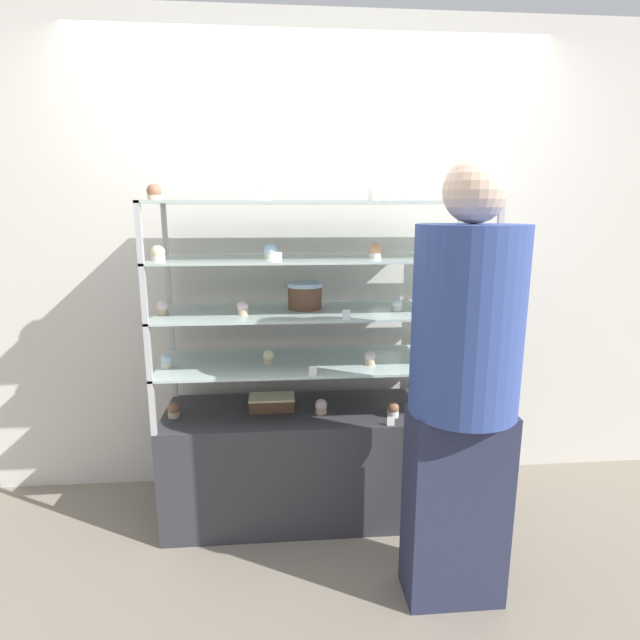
# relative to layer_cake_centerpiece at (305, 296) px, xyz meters

# --- Properties ---
(ground_plane) EXTENTS (20.00, 20.00, 0.00)m
(ground_plane) POSITION_rel_layer_cake_centerpiece_xyz_m (0.07, -0.03, -1.17)
(ground_plane) COLOR gray
(back_wall) EXTENTS (8.00, 0.05, 2.60)m
(back_wall) POSITION_rel_layer_cake_centerpiece_xyz_m (0.07, 0.37, 0.13)
(back_wall) COLOR silver
(back_wall) RESTS_ON ground_plane
(display_base) EXTENTS (1.59, 0.51, 0.58)m
(display_base) POSITION_rel_layer_cake_centerpiece_xyz_m (0.07, -0.03, -0.88)
(display_base) COLOR #333338
(display_base) RESTS_ON ground_plane
(display_riser_lower) EXTENTS (1.59, 0.51, 0.26)m
(display_riser_lower) POSITION_rel_layer_cake_centerpiece_xyz_m (0.07, -0.03, -0.34)
(display_riser_lower) COLOR #B7B7BC
(display_riser_lower) RESTS_ON display_base
(display_riser_middle) EXTENTS (1.59, 0.51, 0.26)m
(display_riser_middle) POSITION_rel_layer_cake_centerpiece_xyz_m (0.07, -0.03, -0.08)
(display_riser_middle) COLOR #B7B7BC
(display_riser_middle) RESTS_ON display_riser_lower
(display_riser_upper) EXTENTS (1.59, 0.51, 0.26)m
(display_riser_upper) POSITION_rel_layer_cake_centerpiece_xyz_m (0.07, -0.03, 0.18)
(display_riser_upper) COLOR #B7B7BC
(display_riser_upper) RESTS_ON display_riser_middle
(display_riser_top) EXTENTS (1.59, 0.51, 0.26)m
(display_riser_top) POSITION_rel_layer_cake_centerpiece_xyz_m (0.07, -0.03, 0.44)
(display_riser_top) COLOR #B7B7BC
(display_riser_top) RESTS_ON display_riser_upper
(layer_cake_centerpiece) EXTENTS (0.17, 0.17, 0.13)m
(layer_cake_centerpiece) POSITION_rel_layer_cake_centerpiece_xyz_m (0.00, 0.00, 0.00)
(layer_cake_centerpiece) COLOR brown
(layer_cake_centerpiece) RESTS_ON display_riser_middle
(sheet_cake_frosted) EXTENTS (0.23, 0.14, 0.07)m
(sheet_cake_frosted) POSITION_rel_layer_cake_centerpiece_xyz_m (-0.18, -0.01, -0.55)
(sheet_cake_frosted) COLOR brown
(sheet_cake_frosted) RESTS_ON display_base
(cupcake_0) EXTENTS (0.06, 0.06, 0.08)m
(cupcake_0) POSITION_rel_layer_cake_centerpiece_xyz_m (-0.66, -0.08, -0.55)
(cupcake_0) COLOR #CCB28C
(cupcake_0) RESTS_ON display_base
(cupcake_1) EXTENTS (0.06, 0.06, 0.08)m
(cupcake_1) POSITION_rel_layer_cake_centerpiece_xyz_m (0.07, -0.10, -0.55)
(cupcake_1) COLOR #CCB28C
(cupcake_1) RESTS_ON display_base
(cupcake_2) EXTENTS (0.06, 0.06, 0.08)m
(cupcake_2) POSITION_rel_layer_cake_centerpiece_xyz_m (0.43, -0.16, -0.55)
(cupcake_2) COLOR white
(cupcake_2) RESTS_ON display_base
(cupcake_3) EXTENTS (0.06, 0.06, 0.08)m
(cupcake_3) POSITION_rel_layer_cake_centerpiece_xyz_m (0.80, -0.10, -0.55)
(cupcake_3) COLOR beige
(cupcake_3) RESTS_ON display_base
(price_tag_0) EXTENTS (0.04, 0.00, 0.04)m
(price_tag_0) POSITION_rel_layer_cake_centerpiece_xyz_m (0.39, -0.27, -0.57)
(price_tag_0) COLOR white
(price_tag_0) RESTS_ON display_base
(cupcake_4) EXTENTS (0.05, 0.05, 0.07)m
(cupcake_4) POSITION_rel_layer_cake_centerpiece_xyz_m (-0.67, -0.10, -0.29)
(cupcake_4) COLOR beige
(cupcake_4) RESTS_ON display_riser_lower
(cupcake_5) EXTENTS (0.05, 0.05, 0.07)m
(cupcake_5) POSITION_rel_layer_cake_centerpiece_xyz_m (-0.19, -0.08, -0.29)
(cupcake_5) COLOR #CCB28C
(cupcake_5) RESTS_ON display_riser_lower
(cupcake_6) EXTENTS (0.05, 0.05, 0.07)m
(cupcake_6) POSITION_rel_layer_cake_centerpiece_xyz_m (0.31, -0.13, -0.29)
(cupcake_6) COLOR #CCB28C
(cupcake_6) RESTS_ON display_riser_lower
(cupcake_7) EXTENTS (0.05, 0.05, 0.07)m
(cupcake_7) POSITION_rel_layer_cake_centerpiece_xyz_m (0.80, -0.14, -0.29)
(cupcake_7) COLOR white
(cupcake_7) RESTS_ON display_riser_lower
(price_tag_1) EXTENTS (0.04, 0.00, 0.04)m
(price_tag_1) POSITION_rel_layer_cake_centerpiece_xyz_m (0.02, -0.27, -0.31)
(price_tag_1) COLOR white
(price_tag_1) RESTS_ON display_riser_lower
(cupcake_8) EXTENTS (0.05, 0.05, 0.07)m
(cupcake_8) POSITION_rel_layer_cake_centerpiece_xyz_m (-0.68, -0.09, -0.03)
(cupcake_8) COLOR #CCB28C
(cupcake_8) RESTS_ON display_riser_middle
(cupcake_9) EXTENTS (0.05, 0.05, 0.07)m
(cupcake_9) POSITION_rel_layer_cake_centerpiece_xyz_m (-0.30, -0.12, -0.03)
(cupcake_9) COLOR #CCB28C
(cupcake_9) RESTS_ON display_riser_middle
(cupcake_10) EXTENTS (0.05, 0.05, 0.07)m
(cupcake_10) POSITION_rel_layer_cake_centerpiece_xyz_m (0.44, -0.10, -0.03)
(cupcake_10) COLOR beige
(cupcake_10) RESTS_ON display_riser_middle
(cupcake_11) EXTENTS (0.05, 0.05, 0.07)m
(cupcake_11) POSITION_rel_layer_cake_centerpiece_xyz_m (0.81, -0.17, -0.03)
(cupcake_11) COLOR beige
(cupcake_11) RESTS_ON display_riser_middle
(price_tag_2) EXTENTS (0.04, 0.00, 0.04)m
(price_tag_2) POSITION_rel_layer_cake_centerpiece_xyz_m (0.17, -0.27, -0.04)
(price_tag_2) COLOR white
(price_tag_2) RESTS_ON display_riser_middle
(cupcake_12) EXTENTS (0.06, 0.06, 0.07)m
(cupcake_12) POSITION_rel_layer_cake_centerpiece_xyz_m (-0.66, -0.16, 0.23)
(cupcake_12) COLOR beige
(cupcake_12) RESTS_ON display_riser_upper
(cupcake_13) EXTENTS (0.06, 0.06, 0.07)m
(cupcake_13) POSITION_rel_layer_cake_centerpiece_xyz_m (-0.16, -0.13, 0.23)
(cupcake_13) COLOR beige
(cupcake_13) RESTS_ON display_riser_upper
(cupcake_14) EXTENTS (0.06, 0.06, 0.07)m
(cupcake_14) POSITION_rel_layer_cake_centerpiece_xyz_m (0.33, -0.12, 0.23)
(cupcake_14) COLOR white
(cupcake_14) RESTS_ON display_riser_upper
(cupcake_15) EXTENTS (0.06, 0.06, 0.07)m
(cupcake_15) POSITION_rel_layer_cake_centerpiece_xyz_m (0.79, -0.17, 0.23)
(cupcake_15) COLOR #CCB28C
(cupcake_15) RESTS_ON display_riser_upper
(price_tag_3) EXTENTS (0.04, 0.00, 0.04)m
(price_tag_3) POSITION_rel_layer_cake_centerpiece_xyz_m (-0.13, -0.27, 0.22)
(price_tag_3) COLOR white
(price_tag_3) RESTS_ON display_riser_upper
(cupcake_16) EXTENTS (0.06, 0.06, 0.07)m
(cupcake_16) POSITION_rel_layer_cake_centerpiece_xyz_m (-0.67, -0.12, 0.49)
(cupcake_16) COLOR #CCB28C
(cupcake_16) RESTS_ON display_riser_top
(cupcake_17) EXTENTS (0.06, 0.06, 0.07)m
(cupcake_17) POSITION_rel_layer_cake_centerpiece_xyz_m (-0.18, -0.15, 0.49)
(cupcake_17) COLOR beige
(cupcake_17) RESTS_ON display_riser_top
(cupcake_18) EXTENTS (0.06, 0.06, 0.07)m
(cupcake_18) POSITION_rel_layer_cake_centerpiece_xyz_m (0.31, -0.16, 0.49)
(cupcake_18) COLOR beige
(cupcake_18) RESTS_ON display_riser_top
(cupcake_19) EXTENTS (0.06, 0.06, 0.07)m
(cupcake_19) POSITION_rel_layer_cake_centerpiece_xyz_m (0.82, -0.16, 0.49)
(cupcake_19) COLOR beige
(cupcake_19) RESTS_ON display_riser_top
(price_tag_4) EXTENTS (0.04, 0.00, 0.04)m
(price_tag_4) POSITION_rel_layer_cake_centerpiece_xyz_m (-0.21, -0.27, 0.48)
(price_tag_4) COLOR white
(price_tag_4) RESTS_ON display_riser_top
(donut_glazed) EXTENTS (0.12, 0.12, 0.04)m
(donut_glazed) POSITION_rel_layer_cake_centerpiece_xyz_m (0.39, -0.01, 0.47)
(donut_glazed) COLOR #EFE5CC
(donut_glazed) RESTS_ON display_riser_top
(customer_figure) EXTENTS (0.41, 0.41, 1.77)m
(customer_figure) POSITION_rel_layer_cake_centerpiece_xyz_m (0.57, -0.68, -0.23)
(customer_figure) COLOR #282D47
(customer_figure) RESTS_ON ground_plane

